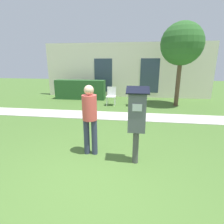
{
  "coord_description": "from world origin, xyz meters",
  "views": [
    {
      "loc": [
        0.69,
        -2.63,
        2.02
      ],
      "look_at": [
        0.2,
        0.79,
        1.05
      ],
      "focal_mm": 28.0,
      "sensor_mm": 36.0,
      "label": 1
    }
  ],
  "objects_px": {
    "parking_meter": "(137,116)",
    "person_standing": "(90,115)",
    "outdoor_chair_middle": "(133,95)",
    "outdoor_chair_left": "(111,94)"
  },
  "relations": [
    {
      "from": "parking_meter",
      "to": "person_standing",
      "type": "height_order",
      "value": "parking_meter"
    },
    {
      "from": "parking_meter",
      "to": "person_standing",
      "type": "bearing_deg",
      "value": 166.78
    },
    {
      "from": "outdoor_chair_middle",
      "to": "outdoor_chair_left",
      "type": "bearing_deg",
      "value": 167.7
    },
    {
      "from": "person_standing",
      "to": "outdoor_chair_left",
      "type": "bearing_deg",
      "value": 75.84
    },
    {
      "from": "person_standing",
      "to": "outdoor_chair_middle",
      "type": "bearing_deg",
      "value": 63.39
    },
    {
      "from": "outdoor_chair_left",
      "to": "person_standing",
      "type": "bearing_deg",
      "value": -79.44
    },
    {
      "from": "parking_meter",
      "to": "outdoor_chair_middle",
      "type": "bearing_deg",
      "value": 91.98
    },
    {
      "from": "parking_meter",
      "to": "outdoor_chair_left",
      "type": "relative_size",
      "value": 1.77
    },
    {
      "from": "parking_meter",
      "to": "outdoor_chair_middle",
      "type": "height_order",
      "value": "parking_meter"
    },
    {
      "from": "parking_meter",
      "to": "outdoor_chair_middle",
      "type": "distance_m",
      "value": 5.24
    }
  ]
}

